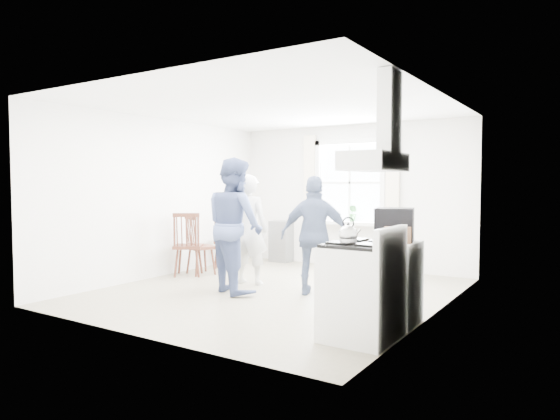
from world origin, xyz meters
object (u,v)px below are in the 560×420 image
object	(u,v)px
person_left	(249,229)
gas_stove	(362,290)
low_cabinet	(394,282)
person_right	(315,235)
windsor_chair_c	(187,237)
windsor_chair_a	(226,233)
windsor_chair_b	(195,238)
person_mid	(235,225)
stereo_stack	(394,224)

from	to	relation	value
person_left	gas_stove	bearing A→B (deg)	139.73
low_cabinet	person_right	world-z (taller)	person_right
windsor_chair_c	person_right	distance (m)	2.42
windsor_chair_a	person_left	size ratio (longest dim) A/B	0.63
person_left	person_right	size ratio (longest dim) A/B	1.02
gas_stove	windsor_chair_b	bearing A→B (deg)	155.63
low_cabinet	person_mid	world-z (taller)	person_mid
person_left	windsor_chair_a	bearing A→B (deg)	-45.73
windsor_chair_c	person_right	size ratio (longest dim) A/B	0.65
gas_stove	windsor_chair_c	size ratio (longest dim) A/B	1.05
low_cabinet	person_right	size ratio (longest dim) A/B	0.55
gas_stove	low_cabinet	xyz separation A→B (m)	(0.07, 0.70, -0.03)
low_cabinet	windsor_chair_a	bearing A→B (deg)	154.71
stereo_stack	person_right	world-z (taller)	person_right
person_left	person_right	world-z (taller)	person_left
windsor_chair_b	person_right	xyz separation A→B (m)	(2.43, -0.23, 0.21)
gas_stove	stereo_stack	xyz separation A→B (m)	(0.05, 0.76, 0.60)
gas_stove	stereo_stack	world-z (taller)	stereo_stack
gas_stove	person_left	xyz separation A→B (m)	(-2.54, 1.58, 0.35)
windsor_chair_a	person_left	world-z (taller)	person_left
stereo_stack	windsor_chair_b	bearing A→B (deg)	166.12
gas_stove	windsor_chair_c	distance (m)	4.04
gas_stove	low_cabinet	distance (m)	0.70
person_left	person_right	distance (m)	1.21
windsor_chair_b	windsor_chair_c	world-z (taller)	windsor_chair_c
windsor_chair_c	person_mid	world-z (taller)	person_mid
gas_stove	person_left	size ratio (longest dim) A/B	0.67
low_cabinet	windsor_chair_a	size ratio (longest dim) A/B	0.86
person_mid	windsor_chair_a	bearing A→B (deg)	-22.54
person_mid	windsor_chair_b	bearing A→B (deg)	-1.44
stereo_stack	person_mid	world-z (taller)	person_mid
gas_stove	stereo_stack	distance (m)	0.97
gas_stove	person_right	world-z (taller)	person_right
low_cabinet	stereo_stack	distance (m)	0.63
gas_stove	windsor_chair_a	size ratio (longest dim) A/B	1.07
windsor_chair_b	person_right	bearing A→B (deg)	-5.46
windsor_chair_a	gas_stove	bearing A→B (deg)	-33.77
low_cabinet	windsor_chair_c	bearing A→B (deg)	168.14
windsor_chair_a	person_right	distance (m)	2.62
person_left	stereo_stack	bearing A→B (deg)	154.06
windsor_chair_b	windsor_chair_c	distance (m)	0.21
low_cabinet	person_left	distance (m)	2.78
gas_stove	windsor_chair_b	world-z (taller)	gas_stove
person_mid	gas_stove	bearing A→B (deg)	-178.32
windsor_chair_b	person_mid	world-z (taller)	person_mid
stereo_stack	windsor_chair_c	bearing A→B (deg)	168.99
windsor_chair_b	person_left	distance (m)	1.25
low_cabinet	person_left	bearing A→B (deg)	161.29
windsor_chair_b	windsor_chair_c	xyz separation A→B (m)	(0.02, -0.20, 0.04)
person_left	person_right	xyz separation A→B (m)	(1.21, -0.11, -0.02)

